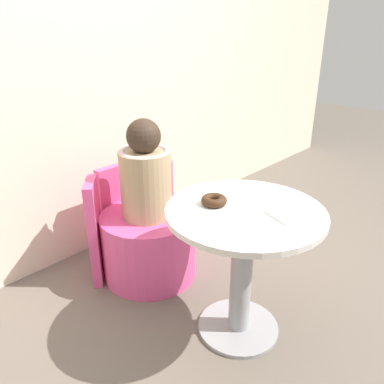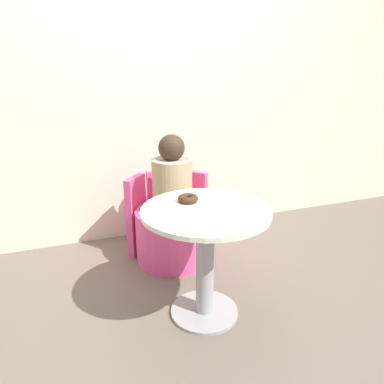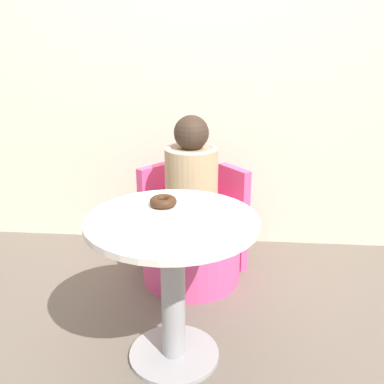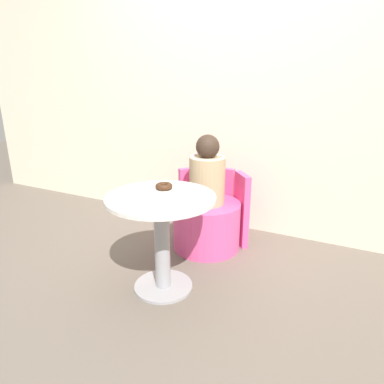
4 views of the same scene
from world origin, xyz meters
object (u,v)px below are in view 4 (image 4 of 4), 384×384
object	(u,v)px
child_figure	(207,174)
donut	(164,186)
round_table	(162,224)
tub_chair	(207,225)

from	to	relation	value
child_figure	donut	world-z (taller)	child_figure
round_table	child_figure	world-z (taller)	child_figure
round_table	tub_chair	size ratio (longest dim) A/B	1.25
round_table	child_figure	bearing A→B (deg)	88.41
round_table	donut	size ratio (longest dim) A/B	6.04
round_table	tub_chair	distance (m)	0.69
tub_chair	donut	size ratio (longest dim) A/B	4.82
tub_chair	donut	xyz separation A→B (m)	(-0.07, -0.52, 0.46)
round_table	tub_chair	world-z (taller)	round_table
child_figure	round_table	bearing A→B (deg)	-91.59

